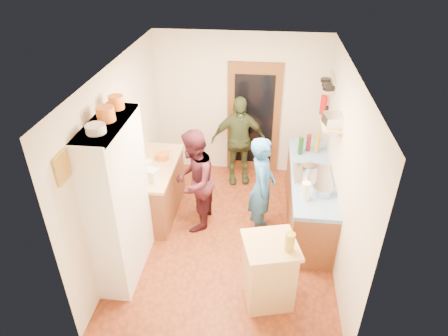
% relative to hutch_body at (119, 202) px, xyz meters
% --- Properties ---
extents(floor, '(3.00, 4.00, 0.02)m').
position_rel_hutch_body_xyz_m(floor, '(1.30, 0.80, -1.11)').
color(floor, brown).
rests_on(floor, ground).
extents(ceiling, '(3.00, 4.00, 0.02)m').
position_rel_hutch_body_xyz_m(ceiling, '(1.30, 0.80, 1.51)').
color(ceiling, silver).
rests_on(ceiling, ground).
extents(wall_back, '(3.00, 0.02, 2.60)m').
position_rel_hutch_body_xyz_m(wall_back, '(1.30, 2.81, 0.20)').
color(wall_back, beige).
rests_on(wall_back, ground).
extents(wall_front, '(3.00, 0.02, 2.60)m').
position_rel_hutch_body_xyz_m(wall_front, '(1.30, -1.21, 0.20)').
color(wall_front, beige).
rests_on(wall_front, ground).
extents(wall_left, '(0.02, 4.00, 2.60)m').
position_rel_hutch_body_xyz_m(wall_left, '(-0.21, 0.80, 0.20)').
color(wall_left, beige).
rests_on(wall_left, ground).
extents(wall_right, '(0.02, 4.00, 2.60)m').
position_rel_hutch_body_xyz_m(wall_right, '(2.81, 0.80, 0.20)').
color(wall_right, beige).
rests_on(wall_right, ground).
extents(door_frame, '(0.95, 0.06, 2.10)m').
position_rel_hutch_body_xyz_m(door_frame, '(1.55, 2.77, -0.05)').
color(door_frame, brown).
rests_on(door_frame, ground).
extents(door_glass, '(0.70, 0.02, 1.70)m').
position_rel_hutch_body_xyz_m(door_glass, '(1.55, 2.74, -0.05)').
color(door_glass, black).
rests_on(door_glass, door_frame).
extents(hutch_body, '(0.40, 1.20, 2.20)m').
position_rel_hutch_body_xyz_m(hutch_body, '(0.00, 0.00, 0.00)').
color(hutch_body, white).
rests_on(hutch_body, ground).
extents(hutch_top_shelf, '(0.40, 1.14, 0.04)m').
position_rel_hutch_body_xyz_m(hutch_top_shelf, '(0.00, 0.00, 1.08)').
color(hutch_top_shelf, white).
rests_on(hutch_top_shelf, hutch_body).
extents(plate_stack, '(0.21, 0.21, 0.09)m').
position_rel_hutch_body_xyz_m(plate_stack, '(0.00, -0.27, 1.14)').
color(plate_stack, white).
rests_on(plate_stack, hutch_top_shelf).
extents(orange_pot_a, '(0.20, 0.20, 0.16)m').
position_rel_hutch_body_xyz_m(orange_pot_a, '(0.00, 0.04, 1.18)').
color(orange_pot_a, orange).
rests_on(orange_pot_a, hutch_top_shelf).
extents(orange_pot_b, '(0.18, 0.18, 0.16)m').
position_rel_hutch_body_xyz_m(orange_pot_b, '(0.00, 0.38, 1.18)').
color(orange_pot_b, orange).
rests_on(orange_pot_b, hutch_top_shelf).
extents(left_counter_base, '(0.60, 1.40, 0.85)m').
position_rel_hutch_body_xyz_m(left_counter_base, '(0.10, 1.25, -0.68)').
color(left_counter_base, brown).
rests_on(left_counter_base, ground).
extents(left_counter_top, '(0.64, 1.44, 0.05)m').
position_rel_hutch_body_xyz_m(left_counter_top, '(0.10, 1.25, -0.23)').
color(left_counter_top, tan).
rests_on(left_counter_top, left_counter_base).
extents(toaster, '(0.28, 0.23, 0.19)m').
position_rel_hutch_body_xyz_m(toaster, '(0.15, 0.83, -0.11)').
color(toaster, white).
rests_on(toaster, left_counter_top).
extents(kettle, '(0.19, 0.19, 0.17)m').
position_rel_hutch_body_xyz_m(kettle, '(0.05, 1.06, -0.11)').
color(kettle, white).
rests_on(kettle, left_counter_top).
extents(orange_bowl, '(0.24, 0.24, 0.09)m').
position_rel_hutch_body_xyz_m(orange_bowl, '(0.18, 1.46, -0.15)').
color(orange_bowl, orange).
rests_on(orange_bowl, left_counter_top).
extents(chopping_board, '(0.35, 0.30, 0.02)m').
position_rel_hutch_body_xyz_m(chopping_board, '(0.12, 1.77, -0.19)').
color(chopping_board, tan).
rests_on(chopping_board, left_counter_top).
extents(right_counter_base, '(0.60, 2.20, 0.84)m').
position_rel_hutch_body_xyz_m(right_counter_base, '(2.50, 1.30, -0.68)').
color(right_counter_base, brown).
rests_on(right_counter_base, ground).
extents(right_counter_top, '(0.62, 2.22, 0.06)m').
position_rel_hutch_body_xyz_m(right_counter_top, '(2.50, 1.30, -0.23)').
color(right_counter_top, '#054CA5').
rests_on(right_counter_top, right_counter_base).
extents(hob, '(0.55, 0.58, 0.04)m').
position_rel_hutch_body_xyz_m(hob, '(2.50, 1.21, -0.18)').
color(hob, silver).
rests_on(hob, right_counter_top).
extents(pot_on_hob, '(0.22, 0.22, 0.14)m').
position_rel_hutch_body_xyz_m(pot_on_hob, '(2.45, 1.20, -0.09)').
color(pot_on_hob, silver).
rests_on(pot_on_hob, hob).
extents(bottle_a, '(0.09, 0.09, 0.30)m').
position_rel_hutch_body_xyz_m(bottle_a, '(2.35, 1.85, -0.05)').
color(bottle_a, '#143F14').
rests_on(bottle_a, right_counter_top).
extents(bottle_b, '(0.09, 0.09, 0.29)m').
position_rel_hutch_body_xyz_m(bottle_b, '(2.48, 1.98, -0.05)').
color(bottle_b, '#591419').
rests_on(bottle_b, right_counter_top).
extents(bottle_c, '(0.10, 0.10, 0.36)m').
position_rel_hutch_body_xyz_m(bottle_c, '(2.61, 1.93, -0.02)').
color(bottle_c, olive).
rests_on(bottle_c, right_counter_top).
extents(paper_towel, '(0.12, 0.12, 0.26)m').
position_rel_hutch_body_xyz_m(paper_towel, '(2.35, 0.61, -0.07)').
color(paper_towel, white).
rests_on(paper_towel, right_counter_top).
extents(mixing_bowl, '(0.34, 0.34, 0.11)m').
position_rel_hutch_body_xyz_m(mixing_bowl, '(2.60, 0.77, -0.15)').
color(mixing_bowl, silver).
rests_on(mixing_bowl, right_counter_top).
extents(island_base, '(0.67, 0.67, 0.86)m').
position_rel_hutch_body_xyz_m(island_base, '(1.91, -0.34, -0.67)').
color(island_base, tan).
rests_on(island_base, ground).
extents(island_top, '(0.76, 0.76, 0.05)m').
position_rel_hutch_body_xyz_m(island_top, '(1.91, -0.34, -0.22)').
color(island_top, tan).
rests_on(island_top, island_base).
extents(cutting_board, '(0.41, 0.36, 0.02)m').
position_rel_hutch_body_xyz_m(cutting_board, '(1.85, -0.30, -0.21)').
color(cutting_board, white).
rests_on(cutting_board, island_top).
extents(oil_jar, '(0.14, 0.14, 0.23)m').
position_rel_hutch_body_xyz_m(oil_jar, '(2.11, -0.41, -0.08)').
color(oil_jar, '#AD9E2D').
rests_on(oil_jar, island_top).
extents(pan_rail, '(0.02, 0.65, 0.02)m').
position_rel_hutch_body_xyz_m(pan_rail, '(2.76, 2.33, 0.95)').
color(pan_rail, silver).
rests_on(pan_rail, wall_right).
extents(pan_hang_a, '(0.18, 0.18, 0.05)m').
position_rel_hutch_body_xyz_m(pan_hang_a, '(2.70, 2.15, 0.82)').
color(pan_hang_a, black).
rests_on(pan_hang_a, pan_rail).
extents(pan_hang_b, '(0.16, 0.16, 0.05)m').
position_rel_hutch_body_xyz_m(pan_hang_b, '(2.70, 2.35, 0.80)').
color(pan_hang_b, black).
rests_on(pan_hang_b, pan_rail).
extents(pan_hang_c, '(0.17, 0.17, 0.05)m').
position_rel_hutch_body_xyz_m(pan_hang_c, '(2.70, 2.55, 0.81)').
color(pan_hang_c, black).
rests_on(pan_hang_c, pan_rail).
extents(wall_shelf, '(0.26, 0.42, 0.03)m').
position_rel_hutch_body_xyz_m(wall_shelf, '(2.67, 1.25, 0.60)').
color(wall_shelf, tan).
rests_on(wall_shelf, wall_right).
extents(radio, '(0.26, 0.33, 0.15)m').
position_rel_hutch_body_xyz_m(radio, '(2.67, 1.25, 0.69)').
color(radio, silver).
rests_on(radio, wall_shelf).
extents(ext_bracket, '(0.06, 0.10, 0.04)m').
position_rel_hutch_body_xyz_m(ext_bracket, '(2.77, 2.50, 0.35)').
color(ext_bracket, black).
rests_on(ext_bracket, wall_right).
extents(fire_extinguisher, '(0.11, 0.11, 0.32)m').
position_rel_hutch_body_xyz_m(fire_extinguisher, '(2.71, 2.50, 0.40)').
color(fire_extinguisher, red).
rests_on(fire_extinguisher, wall_right).
extents(picture_frame, '(0.03, 0.25, 0.30)m').
position_rel_hutch_body_xyz_m(picture_frame, '(-0.18, -0.75, 0.95)').
color(picture_frame, gold).
rests_on(picture_frame, wall_left).
extents(person_hob, '(0.39, 0.58, 1.59)m').
position_rel_hutch_body_xyz_m(person_hob, '(1.80, 0.96, -0.30)').
color(person_hob, '#275F9E').
rests_on(person_hob, ground).
extents(person_left, '(0.66, 0.83, 1.63)m').
position_rel_hutch_body_xyz_m(person_left, '(0.79, 1.04, -0.29)').
color(person_left, '#401720').
rests_on(person_left, ground).
extents(person_back, '(1.02, 0.58, 1.64)m').
position_rel_hutch_body_xyz_m(person_back, '(1.32, 2.36, -0.28)').
color(person_back, '#313B20').
rests_on(person_back, ground).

